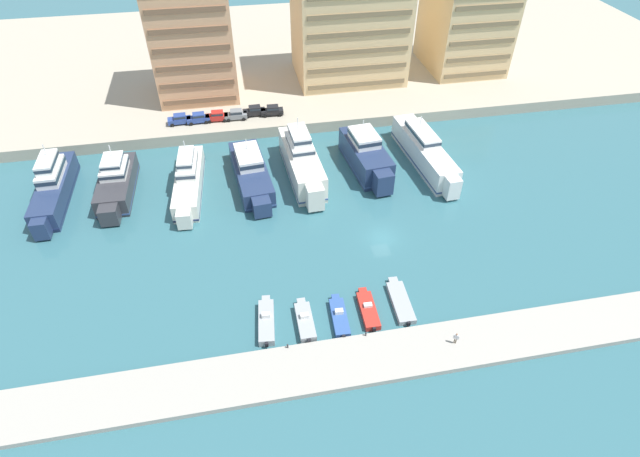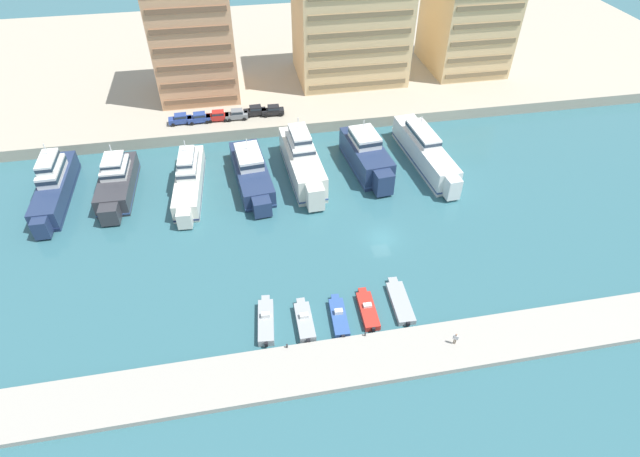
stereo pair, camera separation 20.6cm
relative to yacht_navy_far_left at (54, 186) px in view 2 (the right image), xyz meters
name	(u,v)px [view 2 (the right image)]	position (x,y,z in m)	size (l,w,h in m)	color
ground_plane	(382,238)	(46.66, -17.91, -2.34)	(400.00, 400.00, 0.00)	#336670
quay_promenade	(307,53)	(46.66, 47.21, -1.31)	(180.00, 70.00, 2.07)	#ADA38E
pier_dock	(430,349)	(46.66, -37.19, -2.00)	(120.00, 6.29, 0.69)	#A8A399
yacht_navy_far_left	(54,186)	(0.00, 0.00, 0.00)	(3.89, 19.38, 8.32)	navy
yacht_charcoal_left	(117,182)	(9.09, -0.10, -0.33)	(5.12, 16.47, 7.32)	#333338
yacht_ivory_mid_left	(189,179)	(20.05, -1.40, -0.30)	(4.78, 19.37, 7.47)	silver
yacht_navy_center_left	(251,172)	(29.77, -0.96, -0.48)	(6.27, 19.17, 6.50)	navy
yacht_ivory_center	(302,161)	(38.01, -0.65, 0.42)	(5.47, 19.98, 9.14)	silver
yacht_navy_center_right	(367,155)	(48.71, -0.55, 0.11)	(6.28, 16.88, 7.72)	navy
yacht_white_mid_right	(425,151)	(58.64, -0.84, -0.06)	(5.34, 22.07, 7.23)	white
motorboat_grey_far_left	(266,321)	(29.07, -30.04, -1.81)	(2.35, 7.24, 1.57)	#9EA3A8
motorboat_grey_left	(304,321)	(33.51, -30.85, -1.81)	(1.86, 6.40, 1.50)	#9EA3A8
motorboat_blue_mid_left	(339,317)	(37.62, -30.87, -1.92)	(2.03, 6.54, 1.34)	#33569E
motorboat_red_center_left	(368,310)	(41.23, -30.48, -1.92)	(1.97, 6.56, 1.17)	red
motorboat_grey_center	(400,302)	(45.46, -29.92, -1.97)	(2.31, 7.60, 0.82)	#9EA3A8
car_blue_far_left	(180,119)	(18.44, 16.47, 0.70)	(4.18, 2.08, 1.80)	#28428E
car_blue_left	(199,117)	(21.77, 16.31, 0.70)	(4.16, 2.05, 1.80)	#28428E
car_red_mid_left	(218,116)	(25.10, 16.41, 0.70)	(4.16, 2.04, 1.80)	red
car_grey_center_left	(237,114)	(28.51, 16.30, 0.70)	(4.12, 1.97, 1.80)	slate
car_black_center	(255,110)	(31.96, 17.15, 0.70)	(4.16, 2.04, 1.80)	black
car_black_center_right	(273,110)	(35.24, 16.68, 0.70)	(4.16, 2.05, 1.80)	black
apartment_block_far_left	(193,32)	(22.26, 29.23, 11.37)	(14.97, 15.21, 25.16)	tan
apartment_block_left	(350,17)	(52.90, 31.56, 11.55)	(21.74, 17.22, 25.56)	#E0BC84
apartment_block_mid_left	(466,26)	(78.01, 31.90, 8.25)	(15.08, 17.80, 18.95)	#E0BC84
pedestrian_near_edge	(456,338)	(49.48, -37.12, -0.67)	(0.55, 0.43, 1.65)	#7A6B56
bollard_west	(287,346)	(31.02, -34.30, -1.33)	(0.20, 0.20, 0.61)	#2D2D33
bollard_west_mid	(365,334)	(39.94, -34.30, -1.33)	(0.20, 0.20, 0.61)	#2D2D33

